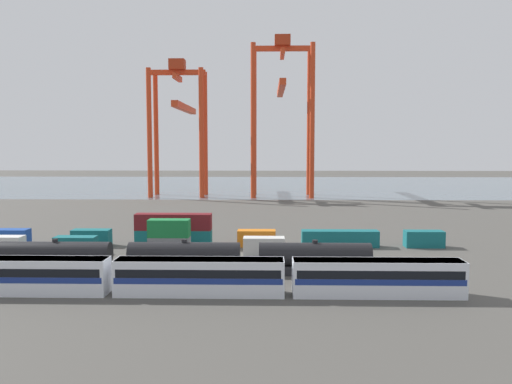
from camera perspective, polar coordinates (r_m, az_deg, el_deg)
ground_plane at (r=118.55m, az=-2.58°, el=-2.67°), size 420.00×420.00×0.00m
harbour_water at (r=209.15m, az=-0.88°, el=0.73°), size 400.00×110.00×0.01m
passenger_train at (r=57.49m, az=-6.13°, el=-8.96°), size 56.31×3.14×3.90m
freight_tank_row at (r=67.04m, az=-7.77°, el=-7.04°), size 46.65×2.84×4.30m
shipping_container_1 at (r=82.61m, az=-18.98°, el=-5.47°), size 6.04×2.44×2.60m
shipping_container_2 at (r=78.89m, az=-9.38°, el=-5.75°), size 6.04×2.44×2.60m
shipping_container_3 at (r=78.44m, az=-9.41°, el=-3.89°), size 6.04×2.44×2.60m
shipping_container_4 at (r=77.54m, az=0.86°, el=-5.88°), size 6.04×2.44×2.60m
shipping_container_5 at (r=93.55m, az=-25.15°, el=-4.46°), size 6.04×2.44×2.60m
shipping_container_6 at (r=88.47m, az=-17.42°, el=-4.74°), size 6.04×2.44×2.60m
shipping_container_7 at (r=85.16m, az=-8.92°, el=-4.94°), size 12.10×2.44×2.60m
shipping_container_8 at (r=84.75m, az=-8.95°, el=-3.21°), size 12.10×2.44×2.60m
shipping_container_9 at (r=83.84m, az=0.06°, el=-5.04°), size 6.04×2.44×2.60m
shipping_container_10 at (r=84.59m, az=9.09°, el=-5.01°), size 12.10×2.44×2.60m
shipping_container_11 at (r=87.37m, az=17.76°, el=-4.87°), size 6.04×2.44×2.60m
gantry_crane_west at (r=170.46m, az=-8.27°, el=8.26°), size 17.45×40.34×42.40m
gantry_crane_central at (r=168.36m, az=2.83°, el=9.87°), size 19.28×42.14×49.52m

